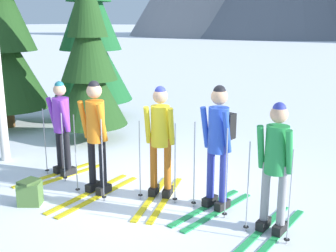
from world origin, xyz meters
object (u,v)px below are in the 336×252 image
(skier_in_purple, at_px, (61,125))
(backpack_on_snow_front, at_px, (30,193))
(skier_in_blue, at_px, (218,140))
(skier_in_yellow, at_px, (161,136))
(skier_in_orange, at_px, (95,133))
(pine_tree_mid, at_px, (89,61))
(skier_in_green, at_px, (275,164))
(pine_tree_near, at_px, (90,29))

(skier_in_purple, relative_size, backpack_on_snow_front, 4.27)
(skier_in_blue, relative_size, backpack_on_snow_front, 4.51)
(skier_in_yellow, distance_m, backpack_on_snow_front, 2.09)
(skier_in_purple, distance_m, skier_in_orange, 1.09)
(backpack_on_snow_front, bearing_deg, skier_in_yellow, 39.37)
(skier_in_yellow, height_order, backpack_on_snow_front, skier_in_yellow)
(skier_in_blue, bearing_deg, pine_tree_mid, 154.43)
(skier_in_orange, bearing_deg, skier_in_blue, 13.61)
(skier_in_blue, xyz_separation_m, skier_in_green, (0.89, -0.31, -0.10))
(pine_tree_mid, bearing_deg, pine_tree_near, 129.04)
(skier_in_orange, relative_size, pine_tree_near, 0.34)
(skier_in_orange, distance_m, pine_tree_mid, 3.14)
(skier_in_green, bearing_deg, pine_tree_near, 147.47)
(skier_in_orange, relative_size, skier_in_blue, 1.01)
(skier_in_yellow, bearing_deg, pine_tree_mid, 147.37)
(skier_in_green, relative_size, pine_tree_near, 0.34)
(skier_in_orange, distance_m, backpack_on_snow_front, 1.28)
(skier_in_orange, distance_m, skier_in_green, 2.71)
(pine_tree_near, distance_m, pine_tree_mid, 2.40)
(pine_tree_near, bearing_deg, pine_tree_mid, -50.96)
(skier_in_purple, xyz_separation_m, skier_in_green, (3.74, -0.21, 0.03))
(skier_in_orange, xyz_separation_m, skier_in_blue, (1.82, 0.44, 0.04))
(skier_in_blue, height_order, backpack_on_snow_front, skier_in_blue)
(skier_in_blue, distance_m, pine_tree_mid, 4.31)
(pine_tree_near, relative_size, pine_tree_mid, 1.36)
(pine_tree_near, height_order, pine_tree_mid, pine_tree_near)
(skier_in_orange, bearing_deg, backpack_on_snow_front, -125.67)
(skier_in_yellow, distance_m, skier_in_green, 1.83)
(backpack_on_snow_front, bearing_deg, skier_in_blue, 27.67)
(skier_in_yellow, distance_m, skier_in_blue, 0.92)
(skier_in_purple, bearing_deg, pine_tree_mid, 116.89)
(skier_in_orange, height_order, skier_in_yellow, skier_in_orange)
(skier_in_purple, height_order, backpack_on_snow_front, skier_in_purple)
(skier_in_blue, xyz_separation_m, pine_tree_near, (-5.29, 3.63, 1.38))
(skier_in_blue, bearing_deg, skier_in_orange, -166.39)
(skier_in_purple, relative_size, pine_tree_near, 0.32)
(skier_in_yellow, distance_m, pine_tree_mid, 3.56)
(pine_tree_mid, bearing_deg, skier_in_blue, -25.57)
(skier_in_yellow, height_order, skier_in_blue, skier_in_blue)
(skier_in_blue, relative_size, pine_tree_near, 0.34)
(skier_in_purple, distance_m, pine_tree_near, 4.71)
(skier_in_orange, bearing_deg, skier_in_purple, 161.86)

